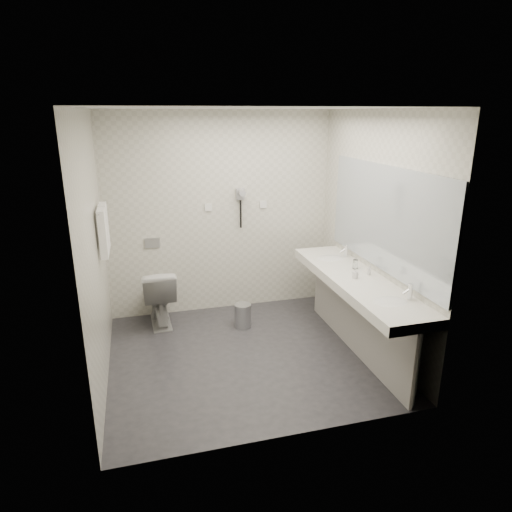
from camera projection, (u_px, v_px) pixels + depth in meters
name	position (u px, v px, depth m)	size (l,w,h in m)	color
floor	(246.00, 355.00, 4.79)	(2.80, 2.80, 0.00)	#29282D
ceiling	(244.00, 108.00, 4.02)	(2.80, 2.80, 0.00)	silver
wall_back	(220.00, 214.00, 5.60)	(2.80, 2.80, 0.00)	beige
wall_front	(289.00, 291.00, 3.21)	(2.80, 2.80, 0.00)	beige
wall_left	(95.00, 253.00, 4.06)	(2.60, 2.60, 0.00)	beige
wall_right	(374.00, 233.00, 4.75)	(2.60, 2.60, 0.00)	beige
vanity_counter	(356.00, 282.00, 4.64)	(0.55, 2.20, 0.10)	silver
vanity_panel	(356.00, 319.00, 4.77)	(0.03, 2.15, 0.75)	gray
vanity_post_near	(415.00, 370.00, 3.82)	(0.06, 0.06, 0.75)	silver
vanity_post_far	(320.00, 284.00, 5.74)	(0.06, 0.06, 0.75)	silver
mirror	(384.00, 218.00, 4.50)	(0.02, 2.20, 1.05)	#B2BCC6
basin_near	(390.00, 303.00, 4.03)	(0.40, 0.31, 0.05)	silver
basin_far	(330.00, 259.00, 5.22)	(0.40, 0.31, 0.05)	silver
faucet_near	(410.00, 292.00, 4.05)	(0.04, 0.04, 0.15)	silver
faucet_far	(346.00, 251.00, 5.25)	(0.04, 0.04, 0.15)	silver
soap_bottle_a	(355.00, 274.00, 4.57)	(0.05, 0.05, 0.10)	white
soap_bottle_c	(369.00, 270.00, 4.67)	(0.04, 0.04, 0.10)	white
glass_left	(355.00, 264.00, 4.85)	(0.06, 0.06, 0.10)	silver
toilet	(159.00, 296.00, 5.43)	(0.39, 0.69, 0.70)	silver
flush_plate	(152.00, 243.00, 5.47)	(0.18, 0.02, 0.12)	#B2B5BA
pedal_bin	(243.00, 316.00, 5.38)	(0.20, 0.20, 0.28)	#B2B5BA
bin_lid	(243.00, 305.00, 5.34)	(0.20, 0.20, 0.01)	#B2B5BA
towel_rail	(100.00, 208.00, 4.48)	(0.02, 0.02, 0.62)	silver
towel_near	(103.00, 233.00, 4.43)	(0.07, 0.24, 0.48)	white
towel_far	(104.00, 226.00, 4.68)	(0.07, 0.24, 0.48)	white
dryer_cradle	(240.00, 194.00, 5.56)	(0.10, 0.04, 0.14)	#939498
dryer_barrel	(242.00, 193.00, 5.49)	(0.08, 0.08, 0.14)	#939498
dryer_cord	(241.00, 214.00, 5.62)	(0.02, 0.02, 0.35)	black
switch_plate_a	(208.00, 207.00, 5.52)	(0.09, 0.02, 0.09)	silver
switch_plate_b	(263.00, 204.00, 5.70)	(0.09, 0.02, 0.09)	silver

